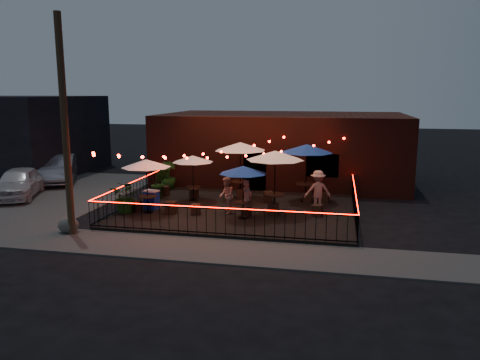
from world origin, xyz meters
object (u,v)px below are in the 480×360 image
(cooler, at_px, (151,200))
(cafe_table_4, at_px, (275,156))
(cafe_table_1, at_px, (193,160))
(cafe_table_3, at_px, (240,147))
(cafe_table_2, at_px, (243,171))
(boulder, at_px, (68,225))
(utility_pole, at_px, (65,128))
(cafe_table_0, at_px, (146,164))
(cafe_table_5, at_px, (307,149))

(cooler, bearing_deg, cafe_table_4, 16.88)
(cafe_table_4, height_order, cooler, cafe_table_4)
(cafe_table_1, xyz_separation_m, cafe_table_3, (2.11, 0.90, 0.53))
(cafe_table_2, bearing_deg, cafe_table_3, 103.66)
(cafe_table_3, bearing_deg, boulder, -128.93)
(utility_pole, xyz_separation_m, cafe_table_1, (2.93, 5.77, -1.87))
(cafe_table_0, relative_size, cafe_table_5, 0.98)
(cooler, bearing_deg, cafe_table_5, 37.82)
(utility_pole, distance_m, cafe_table_2, 6.92)
(cafe_table_0, bearing_deg, cafe_table_2, -0.77)
(cafe_table_2, bearing_deg, cafe_table_0, 179.23)
(cafe_table_1, bearing_deg, cafe_table_2, -41.90)
(utility_pole, height_order, cafe_table_0, utility_pole)
(cafe_table_3, bearing_deg, cooler, -140.02)
(cafe_table_4, distance_m, boulder, 8.61)
(cafe_table_3, bearing_deg, cafe_table_1, -157.00)
(utility_pole, distance_m, cooler, 5.36)
(cafe_table_1, xyz_separation_m, cafe_table_5, (5.27, 0.98, 0.50))
(utility_pole, relative_size, cafe_table_3, 2.54)
(cafe_table_0, xyz_separation_m, cafe_table_1, (1.23, 2.61, -0.14))
(utility_pole, relative_size, cafe_table_0, 2.96)
(utility_pole, distance_m, cafe_table_5, 10.70)
(cafe_table_1, relative_size, cafe_table_3, 0.78)
(cafe_table_3, bearing_deg, cafe_table_0, -133.55)
(cooler, bearing_deg, boulder, -103.17)
(cafe_table_4, bearing_deg, cafe_table_2, -139.09)
(cafe_table_5, bearing_deg, cafe_table_3, -178.39)
(cafe_table_1, height_order, cafe_table_4, cafe_table_4)
(cafe_table_1, bearing_deg, cafe_table_0, -115.13)
(cafe_table_0, relative_size, cafe_table_3, 0.86)
(cafe_table_3, xyz_separation_m, cafe_table_4, (2.03, -2.56, -0.04))
(cafe_table_3, height_order, cafe_table_4, cafe_table_3)
(cafe_table_2, relative_size, cafe_table_5, 0.90)
(cafe_table_3, distance_m, boulder, 8.70)
(cafe_table_0, xyz_separation_m, cafe_table_2, (4.20, -0.06, -0.13))
(cafe_table_3, bearing_deg, utility_pole, -127.08)
(cafe_table_0, bearing_deg, cafe_table_1, 64.87)
(utility_pole, xyz_separation_m, cafe_table_5, (8.19, 6.75, -1.37))
(boulder, bearing_deg, cafe_table_3, 51.07)
(cafe_table_0, xyz_separation_m, boulder, (-1.93, -3.01, -1.94))
(utility_pole, bearing_deg, cafe_table_2, 27.69)
(cafe_table_1, xyz_separation_m, boulder, (-3.16, -5.62, -1.80))
(cafe_table_3, height_order, cafe_table_5, cafe_table_3)
(cafe_table_3, xyz_separation_m, boulder, (-5.27, -6.52, -2.33))
(cooler, xyz_separation_m, boulder, (-1.84, -3.65, -0.25))
(cafe_table_0, height_order, cafe_table_4, cafe_table_4)
(cafe_table_4, height_order, cafe_table_5, cafe_table_5)
(cafe_table_5, height_order, cooler, cafe_table_5)
(cafe_table_2, bearing_deg, cafe_table_1, 138.10)
(cafe_table_3, height_order, cooler, cafe_table_3)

